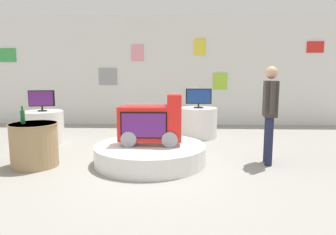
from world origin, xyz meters
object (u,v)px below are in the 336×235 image
at_px(tv_on_center_rear, 42,99).
at_px(bottle_on_side_table, 23,117).
at_px(main_display_pedestal, 150,154).
at_px(shopper_browsing_near_truck, 270,108).
at_px(novelty_firetruck_tv, 151,125).
at_px(tv_on_left_rear, 199,97).
at_px(display_pedestal_center_rear, 43,127).
at_px(display_pedestal_left_rear, 198,123).
at_px(side_table_round, 34,144).

distance_m(tv_on_center_rear, bottle_on_side_table, 1.72).
distance_m(main_display_pedestal, shopper_browsing_near_truck, 2.11).
distance_m(novelty_firetruck_tv, tv_on_left_rear, 2.33).
bearing_deg(shopper_browsing_near_truck, novelty_firetruck_tv, -179.52).
bearing_deg(tv_on_left_rear, display_pedestal_center_rear, -167.25).
xyz_separation_m(tv_on_left_rear, bottle_on_side_table, (-2.92, -2.42, -0.13)).
relative_size(display_pedestal_left_rear, shopper_browsing_near_truck, 0.55).
height_order(display_pedestal_left_rear, side_table_round, side_table_round).
bearing_deg(display_pedestal_center_rear, tv_on_center_rear, -102.75).
bearing_deg(tv_on_left_rear, tv_on_center_rear, -167.18).
distance_m(side_table_round, shopper_browsing_near_truck, 3.86).
distance_m(novelty_firetruck_tv, shopper_browsing_near_truck, 1.96).
bearing_deg(display_pedestal_left_rear, bottle_on_side_table, -140.30).
xyz_separation_m(novelty_firetruck_tv, tv_on_center_rear, (-2.47, 1.35, 0.30)).
bearing_deg(shopper_browsing_near_truck, tv_on_left_rear, 115.93).
xyz_separation_m(tv_on_center_rear, bottle_on_side_table, (0.46, -1.65, -0.13)).
bearing_deg(novelty_firetruck_tv, display_pedestal_center_rear, 151.17).
xyz_separation_m(main_display_pedestal, display_pedestal_center_rear, (-2.45, 1.35, 0.20)).
xyz_separation_m(novelty_firetruck_tv, display_pedestal_left_rear, (0.92, 2.13, -0.30)).
distance_m(novelty_firetruck_tv, side_table_round, 1.91).
distance_m(tv_on_left_rear, display_pedestal_center_rear, 3.52).
xyz_separation_m(display_pedestal_left_rear, tv_on_left_rear, (-0.00, -0.00, 0.60)).
height_order(novelty_firetruck_tv, side_table_round, novelty_firetruck_tv).
relative_size(main_display_pedestal, display_pedestal_center_rear, 2.19).
bearing_deg(side_table_round, tv_on_left_rear, 40.57).
bearing_deg(novelty_firetruck_tv, main_display_pedestal, 161.93).
bearing_deg(tv_on_center_rear, novelty_firetruck_tv, -28.74).
height_order(display_pedestal_center_rear, bottle_on_side_table, bottle_on_side_table).
height_order(display_pedestal_left_rear, tv_on_left_rear, tv_on_left_rear).
relative_size(main_display_pedestal, tv_on_left_rear, 3.11).
xyz_separation_m(tv_on_left_rear, tv_on_center_rear, (-3.38, -0.77, 0.01)).
bearing_deg(side_table_round, tv_on_center_rear, 110.34).
bearing_deg(display_pedestal_center_rear, bottle_on_side_table, -74.56).
distance_m(display_pedestal_left_rear, side_table_round, 3.67).
relative_size(novelty_firetruck_tv, bottle_on_side_table, 3.70).
height_order(display_pedestal_left_rear, tv_on_center_rear, tv_on_center_rear).
bearing_deg(display_pedestal_left_rear, tv_on_left_rear, -90.36).
relative_size(tv_on_left_rear, side_table_round, 0.80).
xyz_separation_m(display_pedestal_left_rear, bottle_on_side_table, (-2.92, -2.43, 0.47)).
xyz_separation_m(display_pedestal_center_rear, tv_on_center_rear, (-0.00, -0.00, 0.60)).
bearing_deg(display_pedestal_center_rear, main_display_pedestal, -28.91).
bearing_deg(bottle_on_side_table, side_table_round, 15.91).
bearing_deg(tv_on_left_rear, bottle_on_side_table, -140.35).
xyz_separation_m(tv_on_center_rear, side_table_round, (0.60, -1.61, -0.59)).
distance_m(tv_on_left_rear, tv_on_center_rear, 3.47).
xyz_separation_m(main_display_pedestal, bottle_on_side_table, (-1.99, -0.31, 0.66)).
bearing_deg(side_table_round, main_display_pedestal, 8.24).
bearing_deg(tv_on_center_rear, side_table_round, -69.66).
relative_size(novelty_firetruck_tv, side_table_round, 1.38).
bearing_deg(tv_on_center_rear, tv_on_left_rear, 12.82).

